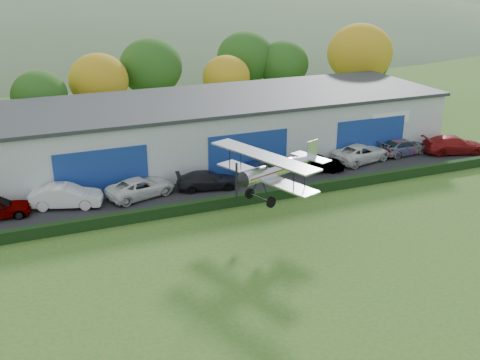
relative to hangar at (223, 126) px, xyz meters
name	(u,v)px	position (x,y,z in m)	size (l,w,h in m)	color
ground	(332,335)	(-5.00, -27.98, -2.66)	(300.00, 300.00, 0.00)	#32601E
apron	(230,181)	(-2.00, -6.98, -2.63)	(48.00, 9.00, 0.05)	black
hedge	(254,197)	(-2.00, -11.78, -2.26)	(46.00, 0.60, 0.80)	black
hangar	(223,126)	(0.00, 0.00, 0.00)	(40.60, 12.60, 5.30)	#B2B7BC
tree_belt	(144,73)	(-4.15, 12.64, 2.95)	(75.70, 13.22, 10.12)	#3D2614
distant_hills	(40,82)	(-9.38, 112.02, -15.70)	(430.00, 196.00, 56.00)	#4C6642
car_1	(66,196)	(-14.89, -7.46, -1.77)	(1.77, 5.06, 1.67)	silver
car_2	(141,187)	(-9.46, -7.56, -1.88)	(2.42, 5.25, 1.46)	silver
car_3	(207,180)	(-4.29, -7.92, -1.91)	(1.96, 4.81, 1.40)	black
car_4	(262,167)	(0.89, -6.84, -1.90)	(1.68, 4.17, 1.42)	navy
car_5	(318,164)	(5.62, -7.81, -1.92)	(1.46, 4.18, 1.38)	gray
car_6	(361,153)	(10.52, -6.91, -1.83)	(2.59, 5.62, 1.56)	silver
car_7	(403,147)	(15.19, -6.68, -1.89)	(2.02, 4.97, 1.44)	gray
car_8	(453,145)	(19.71, -8.16, -1.78)	(2.31, 5.69, 1.65)	maroon
biplane	(275,168)	(-2.33, -15.89, 1.46)	(7.59, 8.54, 3.22)	silver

